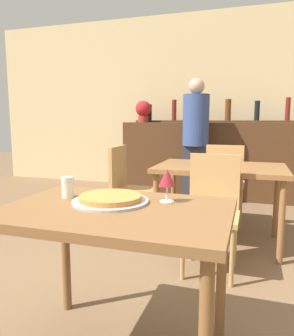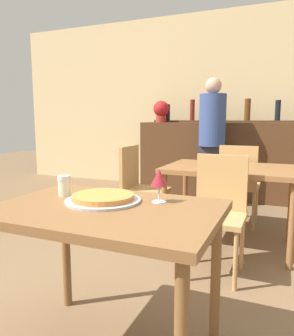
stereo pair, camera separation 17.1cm
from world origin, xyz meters
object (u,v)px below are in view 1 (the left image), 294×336
at_px(chair_far_side_back, 225,179).
at_px(pizza_tray, 110,199).
at_px(cheese_shaker, 68,187).
at_px(person_standing, 196,138).
at_px(potted_plant, 143,110).
at_px(chair_far_side_front, 212,204).
at_px(wine_glass, 167,179).
at_px(chair_far_side_left, 128,183).

height_order(chair_far_side_back, pizza_tray, chair_far_side_back).
relative_size(cheese_shaker, person_standing, 0.06).
height_order(cheese_shaker, potted_plant, potted_plant).
bearing_deg(potted_plant, chair_far_side_front, -60.54).
bearing_deg(chair_far_side_back, potted_plant, -43.64).
bearing_deg(cheese_shaker, wine_glass, 7.64).
xyz_separation_m(chair_far_side_back, pizza_tray, (-0.36, -2.15, 0.26)).
bearing_deg(person_standing, cheese_shaker, -93.16).
xyz_separation_m(person_standing, wine_glass, (0.34, -2.81, -0.04)).
xyz_separation_m(chair_far_side_back, person_standing, (-0.45, 0.76, 0.39)).
xyz_separation_m(cheese_shaker, potted_plant, (-0.74, 3.41, 0.47)).
relative_size(wine_glass, potted_plant, 0.48).
relative_size(chair_far_side_back, pizza_tray, 2.41).
height_order(chair_far_side_front, person_standing, person_standing).
xyz_separation_m(chair_far_side_back, cheese_shaker, (-0.61, -2.12, 0.30)).
relative_size(chair_far_side_front, chair_far_side_left, 1.00).
xyz_separation_m(chair_far_side_front, person_standing, (-0.45, 1.87, 0.39)).
height_order(pizza_tray, wine_glass, wine_glass).
relative_size(chair_far_side_back, chair_far_side_left, 1.00).
distance_m(pizza_tray, wine_glass, 0.29).
distance_m(person_standing, potted_plant, 1.11).
height_order(cheese_shaker, wine_glass, wine_glass).
bearing_deg(chair_far_side_front, chair_far_side_back, 90.00).
bearing_deg(chair_far_side_back, cheese_shaker, 73.88).
bearing_deg(chair_far_side_left, cheese_shaker, -169.58).
bearing_deg(person_standing, wine_glass, -83.09).
relative_size(chair_far_side_back, wine_glass, 5.50).
xyz_separation_m(person_standing, potted_plant, (-0.90, 0.53, 0.37)).
distance_m(chair_far_side_front, chair_far_side_back, 1.11).
relative_size(pizza_tray, wine_glass, 2.29).
relative_size(cheese_shaker, potted_plant, 0.32).
bearing_deg(cheese_shaker, person_standing, 86.84).
xyz_separation_m(chair_far_side_back, wine_glass, (-0.11, -2.05, 0.36)).
distance_m(chair_far_side_front, cheese_shaker, 1.22).
height_order(chair_far_side_left, person_standing, person_standing).
xyz_separation_m(cheese_shaker, wine_glass, (0.50, 0.07, 0.06)).
xyz_separation_m(pizza_tray, potted_plant, (-0.99, 3.44, 0.51)).
height_order(chair_far_side_left, cheese_shaker, chair_far_side_left).
relative_size(chair_far_side_front, pizza_tray, 2.41).
distance_m(person_standing, wine_glass, 2.83).
distance_m(chair_far_side_back, wine_glass, 2.08).
bearing_deg(chair_far_side_front, cheese_shaker, -121.21).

